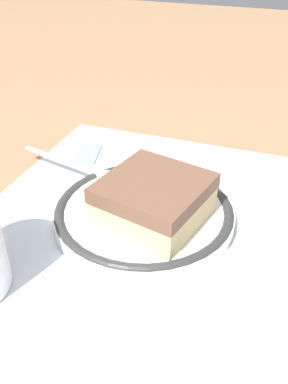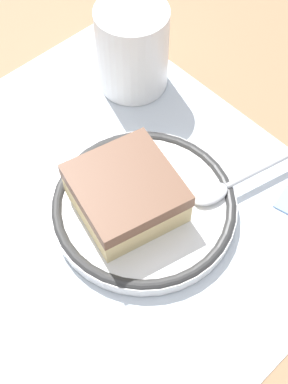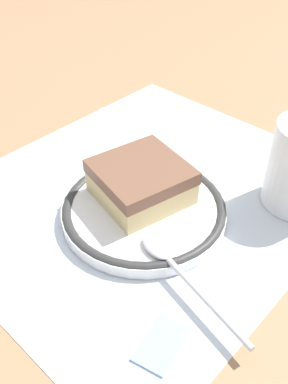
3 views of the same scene
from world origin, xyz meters
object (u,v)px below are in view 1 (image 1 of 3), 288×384
object	(u,v)px
plate	(144,213)
cake_slice	(154,200)
spoon	(93,171)
sugar_packet	(86,152)

from	to	relation	value
plate	cake_slice	bearing A→B (deg)	53.90
plate	cake_slice	distance (m)	0.03
spoon	sugar_packet	xyz separation A→B (m)	(-0.06, -0.04, -0.01)
spoon	sugar_packet	distance (m)	0.07
cake_slice	sugar_packet	distance (m)	0.18
plate	cake_slice	xyz separation A→B (m)	(0.01, 0.01, 0.03)
cake_slice	plate	bearing A→B (deg)	-126.10
sugar_packet	plate	bearing A→B (deg)	48.14
plate	sugar_packet	world-z (taller)	plate
cake_slice	sugar_packet	world-z (taller)	cake_slice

